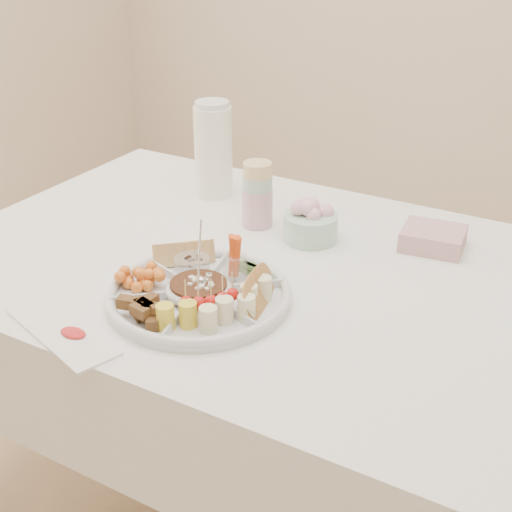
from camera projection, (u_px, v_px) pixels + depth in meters
The scene contains 15 objects.
floor at pixel (261, 502), 2.00m from camera, with size 4.00×4.00×0.00m, color tan.
dining_table at pixel (261, 394), 1.82m from camera, with size 1.52×1.02×0.76m, color white.
party_tray at pixel (199, 292), 1.48m from camera, with size 0.38×0.38×0.04m, color silver.
bean_dip at pixel (199, 289), 1.48m from camera, with size 0.12×0.12×0.04m, color black.
tortillas at pixel (258, 293), 1.44m from camera, with size 0.10×0.10×0.06m, color brown, non-canonical shape.
carrot_cucumber at pixel (245, 256), 1.54m from camera, with size 0.11×0.11×0.10m, color #EA4F15, non-canonical shape.
pita_raisins at pixel (190, 255), 1.59m from camera, with size 0.11×0.11×0.06m, color tan, non-canonical shape.
cherries at pixel (142, 277), 1.51m from camera, with size 0.11×0.11×0.05m, color orange, non-canonical shape.
granola_chunks at pixel (146, 309), 1.40m from camera, with size 0.11×0.11×0.05m, color brown, non-canonical shape.
banana_tomato at pixel (208, 309), 1.35m from camera, with size 0.12×0.12×0.09m, color #D1CF66, non-canonical shape.
cup_stack at pixel (257, 186), 1.79m from camera, with size 0.08×0.08×0.22m, color silver.
thermos at pixel (213, 148), 1.96m from camera, with size 0.10×0.10×0.27m, color white.
flower_bowl at pixel (311, 221), 1.74m from camera, with size 0.13×0.13×0.10m, color #86B094.
napkin_stack at pixel (433, 238), 1.71m from camera, with size 0.14×0.13×0.05m, color #C59394.
placemat at pixel (62, 331), 1.39m from camera, with size 0.29×0.10×0.01m, color white.
Camera 1 is at (0.72, -1.27, 1.52)m, focal length 50.00 mm.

